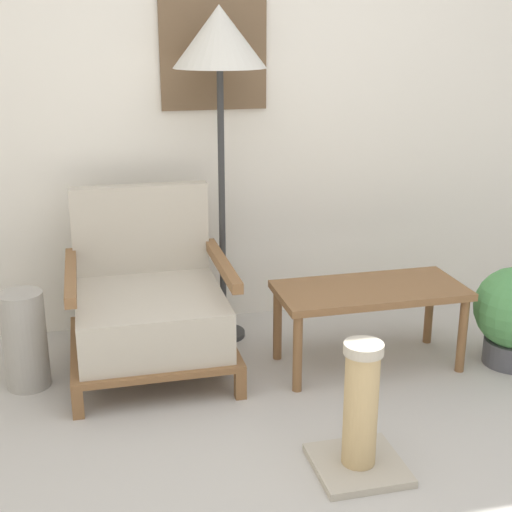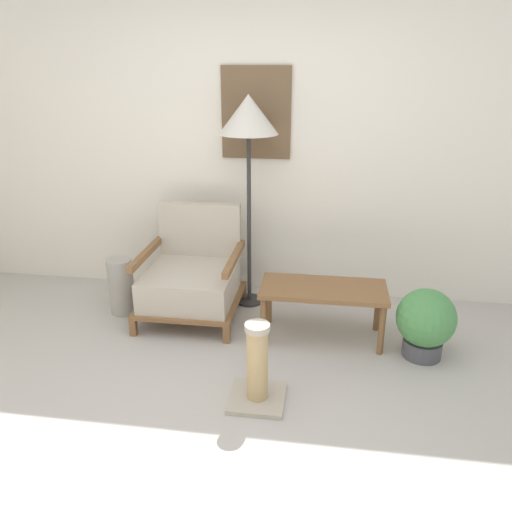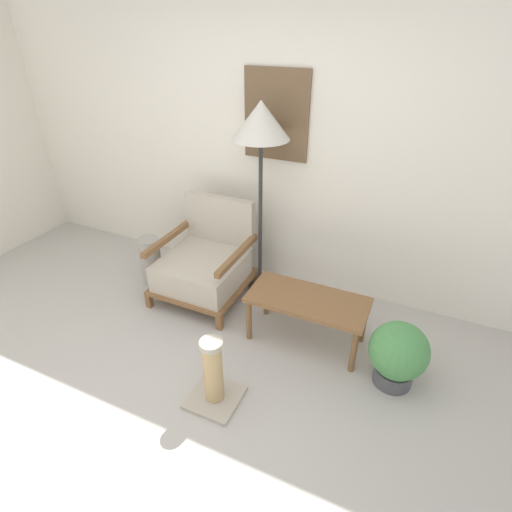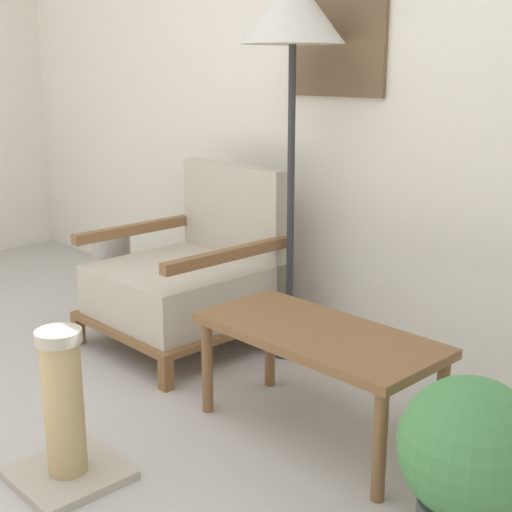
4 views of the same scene
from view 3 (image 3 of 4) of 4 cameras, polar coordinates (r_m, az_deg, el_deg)
ground_plane at (r=2.80m, az=-14.25°, el=-23.61°), size 14.00×14.00×0.00m
wall_back at (r=3.53m, az=3.65°, el=16.33°), size 8.00×0.09×2.70m
armchair at (r=3.64m, az=-7.28°, el=-1.00°), size 0.77×0.77×0.86m
floor_lamp at (r=3.23m, az=0.71°, el=17.96°), size 0.46×0.46×1.71m
coffee_table at (r=3.09m, az=7.38°, el=-6.80°), size 0.91×0.43×0.41m
vase at (r=3.96m, az=-14.80°, el=-0.63°), size 0.20×0.20×0.46m
potted_plant at (r=2.97m, az=19.62°, el=-13.00°), size 0.40×0.40×0.50m
scratching_post at (r=2.76m, az=-6.07°, el=-16.91°), size 0.34×0.34×0.52m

